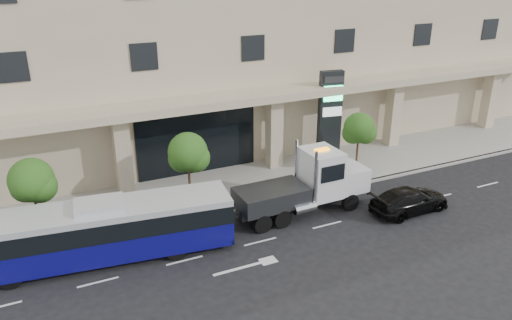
% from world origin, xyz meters
% --- Properties ---
extents(ground, '(120.00, 120.00, 0.00)m').
position_xyz_m(ground, '(0.00, 0.00, 0.00)').
color(ground, black).
rests_on(ground, ground).
extents(sidewalk, '(120.00, 6.00, 0.15)m').
position_xyz_m(sidewalk, '(0.00, 5.00, 0.07)').
color(sidewalk, gray).
rests_on(sidewalk, ground).
extents(curb, '(120.00, 0.30, 0.15)m').
position_xyz_m(curb, '(0.00, 2.00, 0.07)').
color(curb, gray).
rests_on(curb, ground).
extents(convention_center, '(60.00, 17.60, 20.00)m').
position_xyz_m(convention_center, '(-0.00, 15.42, 9.97)').
color(convention_center, tan).
rests_on(convention_center, ground).
extents(tree_left, '(2.27, 2.20, 4.22)m').
position_xyz_m(tree_left, '(-9.97, 3.59, 3.11)').
color(tree_left, '#422B19').
rests_on(tree_left, sidewalk).
extents(tree_mid, '(2.28, 2.20, 4.38)m').
position_xyz_m(tree_mid, '(-1.97, 3.59, 3.26)').
color(tree_mid, '#422B19').
rests_on(tree_mid, sidewalk).
extents(tree_right, '(2.10, 2.00, 4.04)m').
position_xyz_m(tree_right, '(9.53, 3.59, 3.04)').
color(tree_right, '#422B19').
rests_on(tree_right, sidewalk).
extents(city_bus, '(12.30, 4.01, 3.06)m').
position_xyz_m(city_bus, '(-7.35, 0.24, 1.56)').
color(city_bus, black).
rests_on(city_bus, ground).
extents(tow_truck, '(8.84, 2.35, 4.02)m').
position_xyz_m(tow_truck, '(3.83, 0.32, 1.66)').
color(tow_truck, '#2D3033').
rests_on(tow_truck, ground).
extents(black_sedan, '(4.92, 2.13, 1.41)m').
position_xyz_m(black_sedan, '(9.03, -2.12, 0.70)').
color(black_sedan, black).
rests_on(black_sedan, ground).
extents(signage_pylon, '(1.64, 0.85, 6.29)m').
position_xyz_m(signage_pylon, '(8.93, 6.18, 3.34)').
color(signage_pylon, black).
rests_on(signage_pylon, sidewalk).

